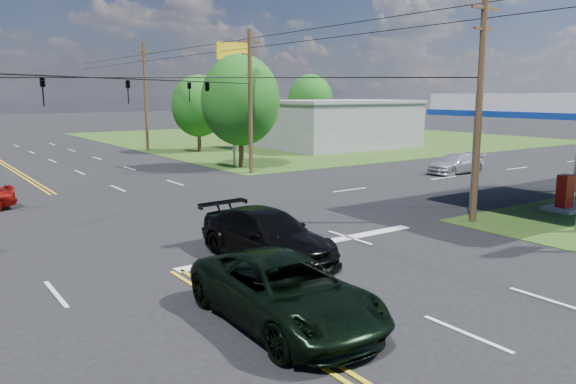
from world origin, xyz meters
TOP-DOWN VIEW (x-y plane):
  - ground at (0.00, 12.00)m, footprint 280.00×280.00m
  - grass_ne at (35.00, 44.00)m, footprint 46.00×48.00m
  - stop_bar at (5.00, 4.00)m, footprint 10.00×0.50m
  - retail_ne at (30.00, 32.00)m, footprint 14.00×10.00m
  - pole_se at (13.00, 3.00)m, footprint 1.60×0.28m
  - pole_ne at (13.00, 21.00)m, footprint 1.60×0.28m
  - pole_right_far at (13.00, 40.00)m, footprint 1.60×0.28m
  - span_wire_signals at (0.00, 12.00)m, footprint 26.00×18.00m
  - power_lines at (0.00, 10.00)m, footprint 26.04×100.00m
  - tree_right_a at (14.00, 24.00)m, footprint 5.70×5.70m
  - tree_right_b at (16.50, 36.00)m, footprint 4.94×4.94m
  - tree_far_r at (34.00, 42.00)m, footprint 5.32×5.32m
  - pickup_dkgreen at (0.50, -1.14)m, footprint 2.81×5.80m
  - suv_black at (3.00, 3.50)m, footprint 2.73×5.73m
  - sedan_far at (24.40, 13.00)m, footprint 4.59×1.92m
  - polesign_ne at (13.95, 24.96)m, footprint 2.48×0.49m

SIDE VIEW (x-z plane):
  - ground at x=0.00m, z-range 0.00..0.00m
  - grass_ne at x=35.00m, z-range -0.01..0.01m
  - stop_bar at x=5.00m, z-range -0.01..0.01m
  - sedan_far at x=24.40m, z-range 0.00..1.32m
  - pickup_dkgreen at x=0.50m, z-range 0.00..1.59m
  - suv_black at x=3.00m, z-range 0.00..1.61m
  - retail_ne at x=30.00m, z-range 0.00..4.40m
  - tree_right_b at x=16.50m, z-range 0.68..7.76m
  - tree_far_r at x=34.00m, z-range 0.73..8.36m
  - tree_right_a at x=14.00m, z-range 0.78..8.96m
  - pole_se at x=13.00m, z-range 0.17..9.67m
  - pole_ne at x=13.00m, z-range 0.17..9.67m
  - pole_right_far at x=13.00m, z-range 0.17..10.17m
  - span_wire_signals at x=0.00m, z-range 5.43..6.56m
  - polesign_ne at x=13.95m, z-range 2.63..11.61m
  - power_lines at x=0.00m, z-range 8.28..8.92m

